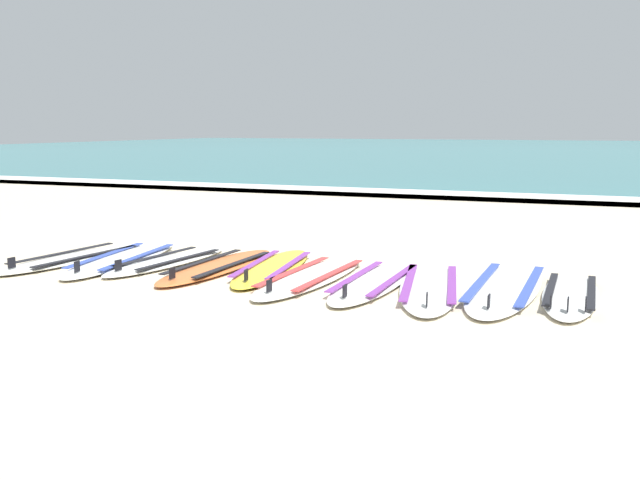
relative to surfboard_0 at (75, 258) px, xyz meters
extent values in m
plane|color=beige|center=(2.45, 0.35, -0.04)|extent=(80.00, 80.00, 0.00)
cube|color=teal|center=(2.45, 38.06, 0.01)|extent=(80.00, 60.00, 0.10)
cube|color=white|center=(2.45, 8.56, 0.02)|extent=(80.00, 1.02, 0.11)
ellipsoid|color=silver|center=(0.00, 0.00, 0.00)|extent=(0.80, 2.20, 0.07)
cube|color=black|center=(-0.19, 0.02, 0.04)|extent=(0.26, 1.51, 0.01)
cube|color=black|center=(0.19, -0.02, 0.04)|extent=(0.26, 1.51, 0.01)
cube|color=black|center=(-0.10, -0.83, 0.09)|extent=(0.02, 0.09, 0.11)
ellipsoid|color=white|center=(0.55, 0.14, 0.00)|extent=(0.85, 2.33, 0.07)
cube|color=#334CB2|center=(0.35, 0.11, 0.04)|extent=(0.28, 1.59, 0.01)
cube|color=#334CB2|center=(0.75, 0.16, 0.04)|extent=(0.28, 1.59, 0.01)
cube|color=black|center=(0.66, -0.74, 0.09)|extent=(0.02, 0.09, 0.11)
ellipsoid|color=white|center=(1.11, 0.21, 0.00)|extent=(0.73, 1.97, 0.07)
cube|color=black|center=(0.94, 0.23, 0.04)|extent=(0.24, 1.34, 0.01)
cube|color=black|center=(1.28, 0.19, 0.04)|extent=(0.24, 1.34, 0.01)
cube|color=black|center=(1.01, -0.54, 0.09)|extent=(0.02, 0.09, 0.11)
ellipsoid|color=orange|center=(1.77, 0.17, 0.00)|extent=(0.62, 2.16, 0.07)
cube|color=black|center=(1.58, 0.18, 0.04)|extent=(0.14, 1.50, 0.01)
cube|color=black|center=(1.96, 0.16, 0.04)|extent=(0.14, 1.50, 0.01)
cube|color=black|center=(1.74, -0.66, 0.09)|extent=(0.02, 0.09, 0.11)
ellipsoid|color=yellow|center=(2.34, 0.33, 0.00)|extent=(0.79, 2.16, 0.07)
cube|color=purple|center=(2.15, 0.30, 0.04)|extent=(0.26, 1.47, 0.01)
cube|color=purple|center=(2.53, 0.35, 0.04)|extent=(0.26, 1.47, 0.01)
cube|color=black|center=(2.45, -0.49, 0.09)|extent=(0.02, 0.09, 0.11)
ellipsoid|color=silver|center=(2.90, 0.06, 0.00)|extent=(0.70, 2.28, 0.07)
cube|color=#D13838|center=(2.70, 0.07, 0.04)|extent=(0.18, 1.57, 0.01)
cube|color=#D13838|center=(3.10, 0.04, 0.04)|extent=(0.18, 1.57, 0.01)
cube|color=black|center=(2.84, -0.82, 0.09)|extent=(0.02, 0.09, 0.11)
ellipsoid|color=silver|center=(3.56, 0.07, 0.00)|extent=(0.58, 2.15, 0.07)
cube|color=purple|center=(3.36, 0.07, 0.04)|extent=(0.11, 1.50, 0.01)
cube|color=purple|center=(3.75, 0.06, 0.04)|extent=(0.11, 1.50, 0.01)
cube|color=black|center=(3.54, -0.76, 0.09)|extent=(0.01, 0.09, 0.11)
ellipsoid|color=white|center=(4.10, 0.05, 0.00)|extent=(0.95, 2.30, 0.07)
cube|color=purple|center=(3.91, 0.02, 0.04)|extent=(0.36, 1.55, 0.01)
cube|color=purple|center=(4.30, 0.09, 0.04)|extent=(0.36, 1.55, 0.01)
cube|color=black|center=(4.26, -0.80, 0.09)|extent=(0.03, 0.09, 0.11)
ellipsoid|color=white|center=(4.77, 0.29, 0.00)|extent=(0.69, 2.50, 0.07)
cube|color=#334CB2|center=(4.54, 0.30, 0.04)|extent=(0.14, 1.74, 0.01)
cube|color=#334CB2|center=(4.99, 0.28, 0.04)|extent=(0.14, 1.74, 0.01)
cube|color=black|center=(4.74, -0.68, 0.09)|extent=(0.01, 0.09, 0.11)
ellipsoid|color=white|center=(5.35, 0.20, 0.00)|extent=(0.49, 1.93, 0.07)
cube|color=black|center=(5.17, 0.20, 0.04)|extent=(0.08, 1.35, 0.01)
cube|color=black|center=(5.52, 0.20, 0.04)|extent=(0.08, 1.35, 0.01)
cube|color=black|center=(5.34, -0.55, 0.09)|extent=(0.01, 0.09, 0.11)
cube|color=black|center=(5.21, -0.49, 0.09)|extent=(0.01, 0.09, 0.11)
cube|color=black|center=(5.47, -0.49, 0.09)|extent=(0.01, 0.09, 0.11)
camera|label=1|loc=(5.43, -6.26, 1.49)|focal=38.96mm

